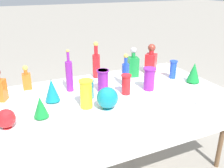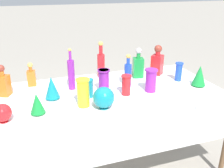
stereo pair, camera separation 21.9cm
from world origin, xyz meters
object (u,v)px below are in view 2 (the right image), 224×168
at_px(square_decanter_2, 31,76).
at_px(slender_vase_3, 179,71).
at_px(tall_bottle_0, 71,74).
at_px(slender_vase_0, 104,80).
at_px(slender_vase_4, 151,80).
at_px(slender_vase_5, 89,87).
at_px(square_decanter_1, 138,66).
at_px(slender_vase_1, 83,92).
at_px(slender_vase_2, 126,84).
at_px(fluted_vase_0, 52,88).
at_px(round_bowl_0, 2,113).
at_px(round_bowl_1, 104,98).
at_px(fluted_vase_2, 37,103).
at_px(tall_bottle_1, 101,63).
at_px(cardboard_box_behind_right, 54,107).
at_px(square_decanter_3, 157,62).
at_px(square_decanter_0, 3,83).
at_px(fluted_vase_1, 199,76).
at_px(tall_bottle_2, 128,73).

xyz_separation_m(square_decanter_2, slender_vase_3, (1.41, -0.34, 0.01)).
relative_size(tall_bottle_0, slender_vase_0, 1.88).
relative_size(slender_vase_4, slender_vase_5, 1.30).
bearing_deg(square_decanter_1, slender_vase_3, -33.62).
relative_size(slender_vase_1, slender_vase_2, 1.28).
bearing_deg(slender_vase_5, fluted_vase_0, 169.33).
bearing_deg(slender_vase_3, round_bowl_0, -169.15).
xyz_separation_m(slender_vase_4, round_bowl_1, (-0.50, -0.19, -0.02)).
bearing_deg(fluted_vase_2, tall_bottle_1, 42.62).
bearing_deg(cardboard_box_behind_right, slender_vase_2, -63.55).
bearing_deg(slender_vase_0, cardboard_box_behind_right, 111.71).
distance_m(square_decanter_1, round_bowl_0, 1.40).
bearing_deg(slender_vase_1, square_decanter_1, 34.76).
distance_m(square_decanter_1, slender_vase_1, 0.84).
bearing_deg(square_decanter_2, round_bowl_0, -108.71).
bearing_deg(cardboard_box_behind_right, slender_vase_3, -39.27).
relative_size(tall_bottle_0, square_decanter_3, 1.21).
xyz_separation_m(square_decanter_0, cardboard_box_behind_right, (0.46, 0.80, -0.70)).
xyz_separation_m(square_decanter_0, round_bowl_1, (0.76, -0.51, -0.03)).
height_order(square_decanter_0, square_decanter_2, square_decanter_0).
distance_m(tall_bottle_1, round_bowl_1, 0.73).
bearing_deg(slender_vase_3, tall_bottle_0, 173.06).
bearing_deg(square_decanter_0, fluted_vase_1, -11.60).
xyz_separation_m(tall_bottle_1, slender_vase_2, (0.08, -0.51, -0.05)).
relative_size(square_decanter_2, slender_vase_5, 1.42).
relative_size(square_decanter_2, fluted_vase_2, 1.37).
bearing_deg(tall_bottle_1, square_decanter_1, -19.89).
relative_size(tall_bottle_0, round_bowl_0, 2.82).
bearing_deg(round_bowl_0, slender_vase_0, 19.40).
height_order(slender_vase_1, round_bowl_0, slender_vase_1).
bearing_deg(round_bowl_0, slender_vase_2, 9.08).
relative_size(slender_vase_4, fluted_vase_0, 1.06).
bearing_deg(tall_bottle_1, square_decanter_0, -168.78).
xyz_separation_m(slender_vase_3, fluted_vase_2, (-1.39, -0.27, -0.01)).
bearing_deg(square_decanter_0, cardboard_box_behind_right, 59.95).
distance_m(tall_bottle_0, square_decanter_2, 0.41).
bearing_deg(fluted_vase_1, square_decanter_3, 117.40).
bearing_deg(fluted_vase_0, tall_bottle_0, 39.56).
bearing_deg(slender_vase_0, square_decanter_3, 21.01).
height_order(slender_vase_3, round_bowl_0, slender_vase_3).
distance_m(tall_bottle_0, slender_vase_4, 0.73).
bearing_deg(slender_vase_3, tall_bottle_1, 153.01).
distance_m(tall_bottle_2, fluted_vase_1, 0.68).
relative_size(tall_bottle_2, slender_vase_2, 1.75).
relative_size(slender_vase_1, round_bowl_0, 1.68).
bearing_deg(tall_bottle_1, fluted_vase_1, -33.84).
distance_m(tall_bottle_2, fluted_vase_2, 0.90).
xyz_separation_m(slender_vase_2, fluted_vase_1, (0.74, -0.03, 0.01)).
relative_size(tall_bottle_1, fluted_vase_0, 1.90).
height_order(tall_bottle_0, round_bowl_1, tall_bottle_0).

